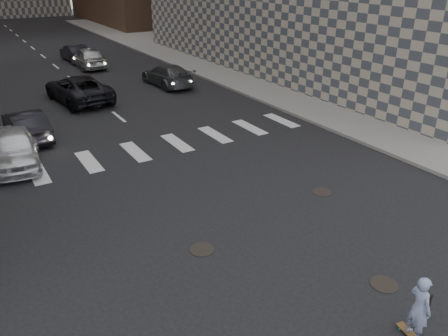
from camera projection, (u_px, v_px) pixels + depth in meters
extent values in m
plane|color=black|center=(284.00, 249.00, 12.36)|extent=(160.00, 160.00, 0.00)
cube|color=gray|center=(270.00, 66.00, 34.66)|extent=(13.00, 80.00, 0.15)
cube|color=black|center=(286.00, 58.00, 27.65)|extent=(0.30, 18.00, 4.00)
cylinder|color=black|center=(384.00, 284.00, 10.99)|extent=(0.70, 0.70, 0.02)
cylinder|color=black|center=(202.00, 249.00, 12.34)|extent=(0.70, 0.70, 0.02)
cylinder|color=black|center=(322.00, 192.00, 15.47)|extent=(0.70, 0.70, 0.02)
cube|color=brown|center=(412.00, 336.00, 9.38)|extent=(0.34, 0.84, 0.02)
cylinder|color=#34AB69|center=(400.00, 329.00, 9.62)|extent=(0.04, 0.06, 0.05)
cylinder|color=#34AB69|center=(405.00, 327.00, 9.67)|extent=(0.04, 0.06, 0.05)
imported|color=#7D8DB6|center=(419.00, 308.00, 9.05)|extent=(0.46, 0.62, 1.54)
cube|color=black|center=(425.00, 297.00, 9.06)|extent=(0.13, 0.27, 0.29)
imported|color=silver|center=(15.00, 148.00, 17.35)|extent=(2.22, 4.42, 1.44)
imported|color=black|center=(26.00, 125.00, 19.93)|extent=(1.69, 4.21, 1.36)
imported|color=#4F5256|center=(167.00, 75.00, 28.97)|extent=(2.18, 4.90, 1.40)
imported|color=black|center=(78.00, 89.00, 25.49)|extent=(3.15, 5.77, 1.53)
imported|color=#A1A3A8|center=(88.00, 57.00, 34.02)|extent=(1.92, 4.74, 1.61)
imported|color=black|center=(75.00, 53.00, 36.44)|extent=(1.65, 4.24, 1.38)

